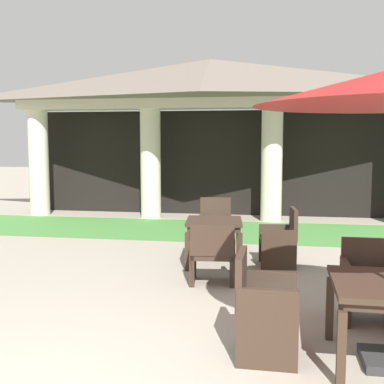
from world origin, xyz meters
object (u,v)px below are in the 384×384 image
at_px(patio_chair_near_foreground_north, 215,227).
at_px(patio_chair_mid_left_north, 370,283).
at_px(patio_chair_near_foreground_south, 213,255).
at_px(patio_chair_near_foreground_east, 280,240).
at_px(patio_table_near_foreground, 214,226).
at_px(patio_chair_mid_left_west, 263,308).

xyz_separation_m(patio_chair_near_foreground_north, patio_chair_mid_left_north, (2.04, -3.08, -0.00)).
xyz_separation_m(patio_chair_near_foreground_north, patio_chair_near_foreground_south, (0.20, -2.01, -0.01)).
relative_size(patio_chair_near_foreground_east, patio_chair_mid_left_north, 1.05).
distance_m(patio_chair_near_foreground_north, patio_chair_near_foreground_east, 1.44).
bearing_deg(patio_chair_mid_left_north, patio_chair_near_foreground_east, -65.96).
relative_size(patio_chair_near_foreground_east, patio_chair_near_foreground_south, 1.08).
height_order(patio_table_near_foreground, patio_chair_near_foreground_south, patio_chair_near_foreground_south).
bearing_deg(patio_chair_near_foreground_east, patio_table_near_foreground, 90.00).
distance_m(patio_table_near_foreground, patio_chair_mid_left_north, 2.84).
height_order(patio_chair_near_foreground_east, patio_chair_mid_left_west, patio_chair_mid_left_west).
xyz_separation_m(patio_table_near_foreground, patio_chair_near_foreground_south, (0.10, -1.01, -0.21)).
bearing_deg(patio_chair_near_foreground_east, patio_chair_mid_left_west, 171.00).
height_order(patio_chair_near_foreground_east, patio_chair_mid_left_north, patio_chair_near_foreground_east).
distance_m(patio_chair_near_foreground_east, patio_chair_mid_left_north, 2.36).
distance_m(patio_table_near_foreground, patio_chair_near_foreground_north, 1.03).
bearing_deg(patio_chair_mid_left_west, patio_chair_mid_left_north, 134.91).
xyz_separation_m(patio_chair_mid_left_west, patio_chair_mid_left_north, (1.11, 1.07, -0.04)).
bearing_deg(patio_chair_near_foreground_south, patio_chair_near_foreground_east, 44.87).
height_order(patio_chair_mid_left_west, patio_chair_mid_left_north, patio_chair_mid_left_west).
height_order(patio_chair_near_foreground_north, patio_chair_near_foreground_east, patio_chair_near_foreground_north).
xyz_separation_m(patio_table_near_foreground, patio_chair_mid_left_west, (0.83, -3.14, -0.17)).
xyz_separation_m(patio_chair_near_foreground_east, patio_chair_near_foreground_south, (-0.91, -1.11, -0.00)).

